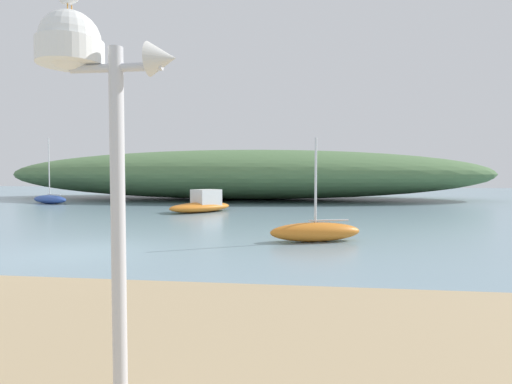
{
  "coord_description": "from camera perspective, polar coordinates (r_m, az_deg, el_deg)",
  "views": [
    {
      "loc": [
        6.37,
        -10.85,
        2.21
      ],
      "look_at": [
        4.21,
        6.19,
        1.47
      ],
      "focal_mm": 28.7,
      "sensor_mm": 36.0,
      "label": 1
    }
  ],
  "objects": [
    {
      "name": "motorboat_near_shore",
      "position": [
        24.17,
        -7.5,
        -1.69
      ],
      "size": [
        3.81,
        4.15,
        1.32
      ],
      "color": "orange",
      "rests_on": "ground"
    },
    {
      "name": "sailboat_far_left",
      "position": [
        34.64,
        -26.8,
        -0.89
      ],
      "size": [
        3.96,
        2.73,
        4.95
      ],
      "color": "#2D4C9E",
      "rests_on": "ground"
    },
    {
      "name": "distant_hill",
      "position": [
        37.38,
        -2.17,
        2.46
      ],
      "size": [
        43.64,
        15.77,
        4.41
      ],
      "primitive_type": "ellipsoid",
      "color": "#517547",
      "rests_on": "ground"
    },
    {
      "name": "sailboat_by_sandbar",
      "position": [
        13.67,
        8.28,
        -5.45
      ],
      "size": [
        3.18,
        1.74,
        3.41
      ],
      "color": "orange",
      "rests_on": "ground"
    },
    {
      "name": "ground_plane",
      "position": [
        12.78,
        -23.04,
        -7.69
      ],
      "size": [
        120.0,
        120.0,
        0.0
      ],
      "primitive_type": "plane",
      "color": "#7A99A8"
    },
    {
      "name": "mast_structure",
      "position": [
        3.78,
        -22.58,
        14.18
      ],
      "size": [
        1.17,
        0.54,
        3.36
      ],
      "color": "silver",
      "rests_on": "beach_sand"
    }
  ]
}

